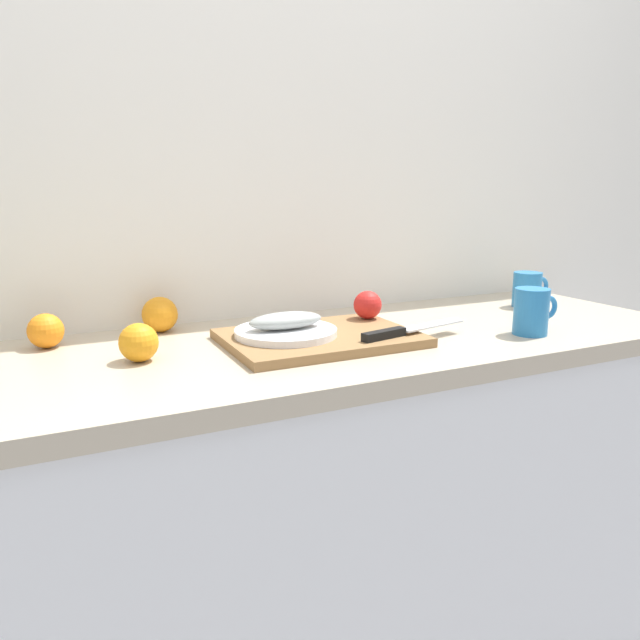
{
  "coord_description": "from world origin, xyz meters",
  "views": [
    {
      "loc": [
        -0.48,
        -1.15,
        1.23
      ],
      "look_at": [
        0.07,
        -0.02,
        0.95
      ],
      "focal_mm": 33.42,
      "sensor_mm": 36.0,
      "label": 1
    }
  ],
  "objects_px": {
    "chef_knife": "(402,331)",
    "white_plate": "(286,332)",
    "fish_fillet": "(286,321)",
    "coffee_mug_2": "(528,289)",
    "orange_0": "(46,331)",
    "coffee_mug_0": "(532,311)",
    "cutting_board": "(320,338)"
  },
  "relations": [
    {
      "from": "coffee_mug_0",
      "to": "orange_0",
      "type": "relative_size",
      "value": 1.6
    },
    {
      "from": "cutting_board",
      "to": "coffee_mug_0",
      "type": "bearing_deg",
      "value": -17.04
    },
    {
      "from": "coffee_mug_2",
      "to": "cutting_board",
      "type": "bearing_deg",
      "value": -171.42
    },
    {
      "from": "white_plate",
      "to": "cutting_board",
      "type": "bearing_deg",
      "value": -10.02
    },
    {
      "from": "chef_knife",
      "to": "coffee_mug_2",
      "type": "bearing_deg",
      "value": 7.8
    },
    {
      "from": "white_plate",
      "to": "chef_knife",
      "type": "relative_size",
      "value": 0.76
    },
    {
      "from": "chef_knife",
      "to": "orange_0",
      "type": "xyz_separation_m",
      "value": [
        -0.69,
        0.3,
        0.01
      ]
    },
    {
      "from": "coffee_mug_0",
      "to": "cutting_board",
      "type": "bearing_deg",
      "value": 162.96
    },
    {
      "from": "cutting_board",
      "to": "white_plate",
      "type": "relative_size",
      "value": 1.86
    },
    {
      "from": "white_plate",
      "to": "orange_0",
      "type": "height_order",
      "value": "orange_0"
    },
    {
      "from": "coffee_mug_2",
      "to": "orange_0",
      "type": "bearing_deg",
      "value": 175.2
    },
    {
      "from": "fish_fillet",
      "to": "coffee_mug_0",
      "type": "bearing_deg",
      "value": -16.11
    },
    {
      "from": "fish_fillet",
      "to": "coffee_mug_2",
      "type": "bearing_deg",
      "value": 6.83
    },
    {
      "from": "orange_0",
      "to": "coffee_mug_2",
      "type": "bearing_deg",
      "value": -4.8
    },
    {
      "from": "white_plate",
      "to": "coffee_mug_0",
      "type": "relative_size",
      "value": 1.87
    },
    {
      "from": "white_plate",
      "to": "coffee_mug_0",
      "type": "xyz_separation_m",
      "value": [
        0.54,
        -0.16,
        0.03
      ]
    },
    {
      "from": "white_plate",
      "to": "chef_knife",
      "type": "distance_m",
      "value": 0.25
    },
    {
      "from": "cutting_board",
      "to": "coffee_mug_2",
      "type": "height_order",
      "value": "coffee_mug_2"
    },
    {
      "from": "coffee_mug_0",
      "to": "coffee_mug_2",
      "type": "height_order",
      "value": "coffee_mug_0"
    },
    {
      "from": "coffee_mug_2",
      "to": "fish_fillet",
      "type": "bearing_deg",
      "value": -173.17
    },
    {
      "from": "chef_knife",
      "to": "orange_0",
      "type": "height_order",
      "value": "orange_0"
    },
    {
      "from": "fish_fillet",
      "to": "coffee_mug_0",
      "type": "height_order",
      "value": "coffee_mug_0"
    },
    {
      "from": "fish_fillet",
      "to": "orange_0",
      "type": "relative_size",
      "value": 2.25
    },
    {
      "from": "chef_knife",
      "to": "coffee_mug_0",
      "type": "relative_size",
      "value": 2.46
    },
    {
      "from": "cutting_board",
      "to": "white_plate",
      "type": "height_order",
      "value": "white_plate"
    },
    {
      "from": "chef_knife",
      "to": "white_plate",
      "type": "bearing_deg",
      "value": 144.25
    },
    {
      "from": "cutting_board",
      "to": "orange_0",
      "type": "xyz_separation_m",
      "value": [
        -0.54,
        0.21,
        0.03
      ]
    },
    {
      "from": "chef_knife",
      "to": "orange_0",
      "type": "distance_m",
      "value": 0.75
    },
    {
      "from": "cutting_board",
      "to": "coffee_mug_0",
      "type": "distance_m",
      "value": 0.49
    },
    {
      "from": "white_plate",
      "to": "chef_knife",
      "type": "height_order",
      "value": "chef_knife"
    },
    {
      "from": "coffee_mug_0",
      "to": "white_plate",
      "type": "bearing_deg",
      "value": 163.89
    },
    {
      "from": "white_plate",
      "to": "orange_0",
      "type": "relative_size",
      "value": 3.0
    }
  ]
}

